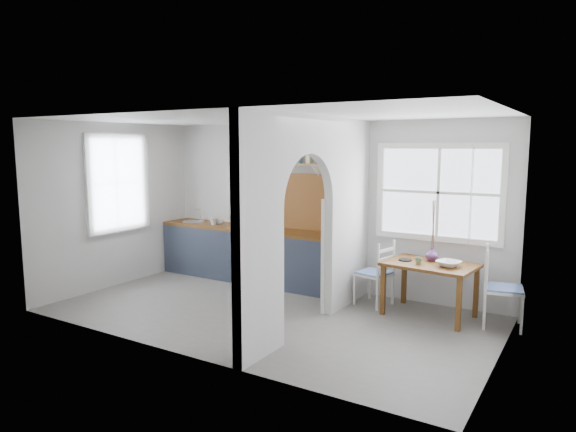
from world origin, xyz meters
The scene contains 26 objects.
floor centered at (0.00, 0.00, 0.00)m, with size 5.80×3.20×0.01m, color slate.
ceiling centered at (0.00, 0.00, 2.60)m, with size 5.80×3.20×0.01m, color beige.
walls centered at (0.00, 0.00, 1.30)m, with size 5.81×3.21×2.60m.
partition centered at (0.70, 0.06, 1.45)m, with size 0.12×3.20×2.60m.
kitchen_window centered at (-2.87, 0.00, 1.65)m, with size 0.10×1.16×1.50m, color white, non-canonical shape.
nook_window centered at (1.80, 1.56, 1.60)m, with size 1.76×0.10×1.30m, color white, non-canonical shape.
counter centered at (-1.13, 1.33, 0.46)m, with size 3.50×0.60×0.90m.
sink centered at (-2.43, 1.30, 0.89)m, with size 0.40×0.40×0.02m, color silver.
backsplash centered at (-0.20, 1.58, 1.35)m, with size 1.65×0.03×0.90m, color #9D5D2B.
shelf centered at (-0.20, 1.49, 2.01)m, with size 1.75×0.20×0.21m.
pendant_lamp centered at (0.15, 1.15, 1.88)m, with size 0.26×0.26×0.16m, color #F3E4C6.
utensil_rail centered at (0.61, 0.90, 1.45)m, with size 0.02×0.02×0.50m, color silver.
dining_table centered at (1.87, 1.05, 0.36)m, with size 1.14×0.76×0.71m, color brown, non-canonical shape.
chair_left centered at (1.05, 1.14, 0.46)m, with size 0.42×0.42×0.93m, color silver, non-canonical shape.
chair_right centered at (2.77, 1.12, 0.50)m, with size 0.46×0.46×1.00m, color silver, non-canonical shape.
kettle centered at (0.47, 1.33, 1.03)m, with size 0.21×0.17×0.25m, color silver, non-canonical shape.
mug_a centered at (-1.89, 1.20, 0.96)m, with size 0.13×0.13×0.12m, color silver.
mug_b centered at (-1.87, 1.33, 0.95)m, with size 0.12×0.12×0.09m, color white.
knife_block centered at (-1.45, 1.34, 1.02)m, with size 0.11×0.15×0.24m, color black.
jar centered at (-1.16, 1.35, 0.99)m, with size 0.11×0.11×0.18m, color tan.
towel_magenta centered at (0.58, 0.96, 0.28)m, with size 0.02×0.03×0.55m, color #BF1474.
towel_orange centered at (0.58, 0.95, 0.25)m, with size 0.02×0.03×0.45m, color orange.
bowl centered at (2.11, 1.01, 0.75)m, with size 0.29×0.29×0.07m, color white.
table_cup centered at (1.74, 0.95, 0.76)m, with size 0.09×0.09×0.09m, color slate.
plate centered at (1.53, 1.06, 0.72)m, with size 0.18×0.18×0.01m, color black.
vase centered at (1.84, 1.22, 0.80)m, with size 0.17×0.17×0.17m, color #5B326E.
Camera 1 is at (3.69, -5.53, 2.24)m, focal length 32.00 mm.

